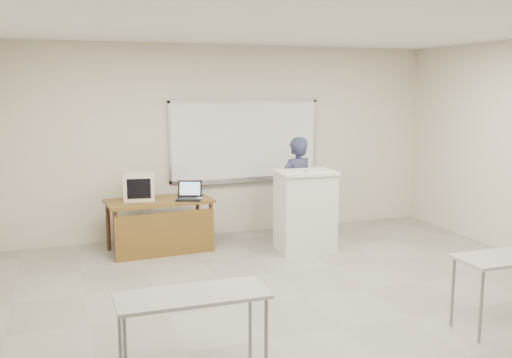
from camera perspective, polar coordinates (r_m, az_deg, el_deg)
name	(u,v)px	position (r m, az deg, el deg)	size (l,w,h in m)	color
floor	(342,329)	(5.84, 8.58, -14.59)	(7.00, 8.00, 0.01)	gray
whiteboard	(245,141)	(9.17, -1.11, 3.78)	(2.48, 0.10, 1.31)	white
student_desks	(429,315)	(4.53, 16.94, -12.85)	(4.40, 2.20, 0.73)	#A5A6A0
instructor_desk	(161,215)	(8.21, -9.53, -3.57)	(1.47, 0.74, 0.75)	brown
podium	(305,211)	(8.24, 4.94, -3.17)	(0.82, 0.60, 1.16)	silver
crt_monitor	(140,186)	(8.33, -11.57, -0.68)	(0.43, 0.48, 0.41)	beige
laptop	(188,195)	(8.23, -6.83, -1.63)	(0.35, 0.32, 0.26)	black
mouse	(200,198)	(8.18, -5.66, -1.95)	(0.10, 0.07, 0.04)	#B2B5BA
keyboard	(319,171)	(8.09, 6.31, 0.82)	(0.40, 0.13, 0.02)	beige
presenter	(296,189)	(8.71, 4.04, -1.04)	(0.59, 0.38, 1.60)	black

